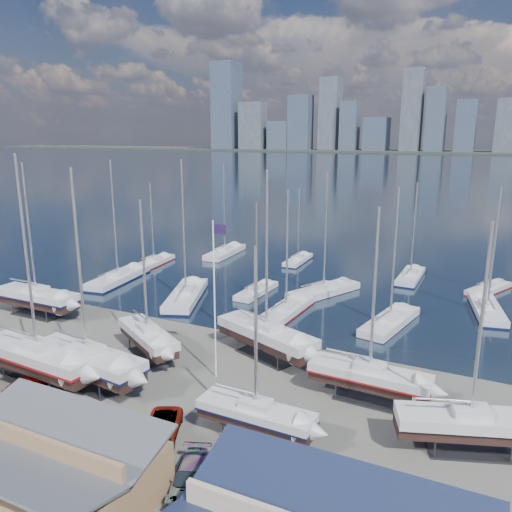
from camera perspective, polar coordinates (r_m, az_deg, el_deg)
The scene contains 30 objects.
ground at distance 43.32m, azimuth -6.64°, elevation -13.66°, with size 1400.00×1400.00×0.00m, color #605E59.
water at distance 343.56m, azimuth 22.42°, elevation 9.34°, with size 1400.00×600.00×0.40m, color #1B2D3E.
far_shore at distance 602.99m, azimuth 24.09°, elevation 10.75°, with size 1400.00×80.00×2.20m, color #2D332D.
skyline at distance 597.10m, azimuth 23.66°, elevation 14.43°, with size 639.14×43.80×107.69m.
shed_grey at distance 31.90m, azimuth -23.37°, elevation -21.25°, with size 12.60×8.40×4.17m.
sailboat_cradle_0 at distance 61.30m, azimuth -23.79°, elevation -4.31°, with size 10.59×2.98×17.02m.
sailboat_cradle_1 at distance 45.17m, azimuth -23.67°, elevation -10.52°, with size 11.76×3.95×18.52m.
sailboat_cradle_2 at distance 47.07m, azimuth -12.28°, elevation -8.91°, with size 8.83×6.54×14.47m.
sailboat_cradle_3 at distance 43.32m, azimuth -18.70°, elevation -11.18°, with size 11.21×4.40×17.51m.
sailboat_cradle_4 at distance 45.89m, azimuth 1.19°, elevation -9.02°, with size 10.82×6.53×17.02m.
sailboat_cradle_5 at distance 34.46m, azimuth -0.03°, elevation -17.62°, with size 8.15×2.44×13.31m.
sailboat_cradle_6 at distance 39.81m, azimuth 12.83°, elevation -13.27°, with size 9.31×2.92×14.98m.
sailboat_cradle_7 at distance 36.03m, azimuth 23.25°, elevation -17.15°, with size 9.48×5.44×15.02m.
sailboat_moored_0 at distance 71.77m, azimuth -15.46°, elevation -2.61°, with size 4.65×11.98×17.45m.
sailboat_moored_1 at distance 79.61m, azimuth -11.58°, elevation -0.80°, with size 3.31×9.16×13.41m.
sailboat_moored_2 at distance 84.45m, azimuth -3.57°, elevation 0.30°, with size 3.56×10.78×16.06m.
sailboat_moored_3 at distance 62.24m, azimuth -8.00°, elevation -4.73°, with size 7.43×12.39×17.92m.
sailboat_moored_4 at distance 63.90m, azimuth 0.06°, elevation -4.09°, with size 2.61×8.24×12.32m.
sailboat_moored_5 at distance 79.71m, azimuth 4.82°, elevation -0.54°, with size 2.51×8.37×12.44m.
sailboat_moored_6 at distance 56.92m, azimuth 3.47°, elevation -6.40°, with size 3.29×10.04×14.81m.
sailboat_moored_7 at distance 64.22m, azimuth 7.74°, elevation -4.13°, with size 7.28×10.93×16.12m.
sailboat_moored_8 at distance 73.45m, azimuth 17.23°, elevation -2.36°, with size 2.83×9.57×14.25m.
sailboat_moored_9 at distance 55.39m, azimuth 15.05°, elevation -7.43°, with size 4.80×10.64×15.52m.
sailboat_moored_10 at distance 62.86m, azimuth 24.88°, elevation -5.73°, with size 4.66×10.45×15.10m.
sailboat_moored_11 at distance 71.45m, azimuth 25.03°, elevation -3.50°, with size 5.64×8.50×12.41m.
car_a at distance 43.27m, azimuth -25.62°, elevation -13.87°, with size 1.87×4.65×1.58m, color gray.
car_b at distance 36.67m, azimuth -20.98°, elevation -18.57°, with size 1.72×4.92×1.62m, color gray.
car_c at distance 36.04m, azimuth -10.69°, elevation -18.71°, with size 2.21×4.80×1.33m, color gray.
car_d at distance 31.45m, azimuth -7.57°, elevation -23.88°, with size 2.02×4.97×1.44m, color gray.
flagpole at distance 40.36m, azimuth -4.66°, elevation -3.74°, with size 1.17×0.12×13.35m.
Camera 1 is at (20.92, -42.34, 19.84)m, focal length 35.00 mm.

